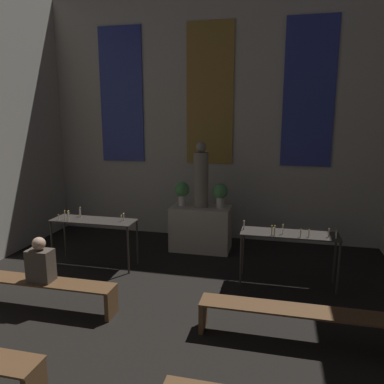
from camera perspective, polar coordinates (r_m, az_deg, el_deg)
wall_back at (r=8.56m, az=2.80°, el=11.18°), size 7.70×0.16×5.44m
altar at (r=7.94m, az=1.33°, el=-5.54°), size 1.24×0.65×0.94m
statue at (r=7.70m, az=1.37°, el=2.27°), size 0.31×0.31×1.35m
flower_vase_left at (r=7.84m, az=-1.52°, el=0.18°), size 0.31×0.31×0.51m
flower_vase_right at (r=7.68m, az=4.31°, el=-0.09°), size 0.31×0.31×0.51m
candle_rack_left at (r=7.27m, az=-14.78°, el=-4.89°), size 1.60×0.50×1.10m
candle_rack_right at (r=6.46m, az=14.58°, el=-6.98°), size 1.60×0.50×1.08m
pew_back_left at (r=6.16m, az=-22.78°, el=-13.08°), size 2.49×0.36×0.43m
pew_back_right at (r=5.12m, az=15.83°, el=-17.83°), size 2.49×0.36×0.43m
person_seated at (r=5.95m, az=-22.11°, el=-9.89°), size 0.36×0.24×0.66m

